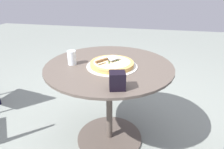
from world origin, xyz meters
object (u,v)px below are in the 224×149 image
Objects in this scene: pizza_server at (107,59)px; napkin_dispenser at (117,81)px; pizza_on_tray at (112,64)px; drinking_cup at (72,58)px; patio_table at (109,88)px.

pizza_server is 0.35m from napkin_dispenser.
pizza_server is at bearing -64.73° from pizza_on_tray.
napkin_dispenser is (0.32, 0.41, -0.00)m from drinking_cup.
patio_table is at bearing 94.78° from napkin_dispenser.
pizza_server reaches higher than pizza_on_tray.
pizza_server is 1.84× the size of drinking_cup.
drinking_cup is at bearing 127.70° from napkin_dispenser.
pizza_server is at bearing 98.27° from napkin_dispenser.
drinking_cup reaches higher than patio_table.
drinking_cup is (0.05, -0.28, 0.27)m from patio_table.
drinking_cup is 1.01× the size of napkin_dispenser.
patio_table is at bearing -136.61° from pizza_on_tray.
patio_table is 2.57× the size of pizza_on_tray.
drinking_cup reaches higher than pizza_on_tray.
napkin_dispenser is (0.34, 0.10, 0.04)m from pizza_on_tray.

